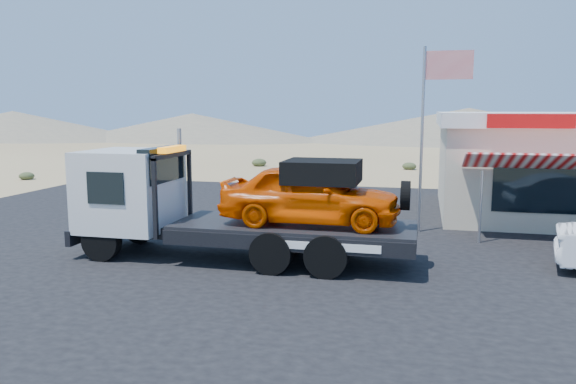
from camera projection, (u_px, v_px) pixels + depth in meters
The scene contains 6 objects.
ground at pixel (241, 258), 15.40m from camera, with size 120.00×120.00×0.00m, color #967C55.
asphalt_lot at pixel (331, 237), 17.82m from camera, with size 32.00×24.00×0.02m, color black.
tow_truck at pixel (234, 200), 15.04m from camera, with size 9.04×2.68×3.02m.
flagpole at pixel (430, 118), 18.03m from camera, with size 1.55×0.10×6.00m.
desert_scrub at pixel (72, 180), 29.52m from camera, with size 27.27×31.41×0.80m.
distant_hills at pixel (306, 126), 70.42m from camera, with size 126.00×48.00×4.20m.
Camera 1 is at (4.78, -14.25, 4.04)m, focal length 35.00 mm.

